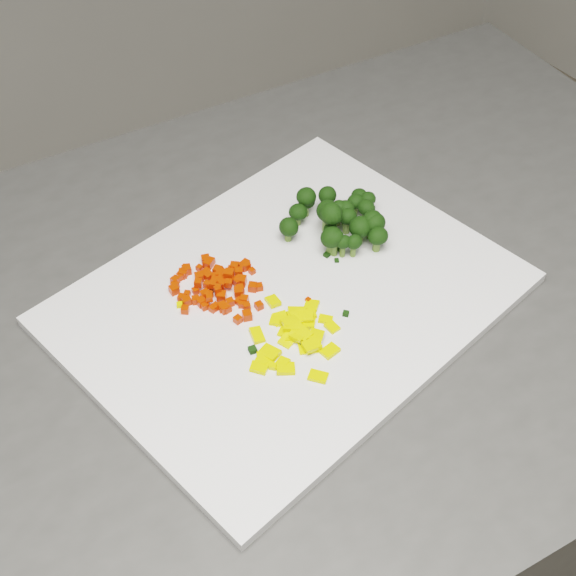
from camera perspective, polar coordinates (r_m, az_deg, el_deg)
counter_block at (r=1.18m, az=1.92°, el=-14.77°), size 1.01×0.76×0.90m
cutting_board at (r=0.79m, az=0.00°, el=-0.77°), size 0.46×0.38×0.01m
carrot_pile at (r=0.78m, az=-5.00°, el=0.36°), size 0.09×0.09×0.03m
pepper_pile at (r=0.74m, az=0.70°, el=-3.25°), size 0.11×0.11×0.01m
broccoli_pile at (r=0.83m, az=3.21°, el=5.27°), size 0.11×0.11×0.05m
carrot_cube_0 at (r=0.77m, az=-3.14°, el=-0.84°), size 0.01×0.01×0.01m
carrot_cube_1 at (r=0.80m, az=-6.34°, el=0.78°), size 0.01×0.01×0.01m
carrot_cube_2 at (r=0.80m, az=-5.80°, el=1.21°), size 0.01×0.01×0.01m
carrot_cube_3 at (r=0.77m, az=-5.61°, el=-0.69°), size 0.01×0.01×0.01m
carrot_cube_4 at (r=0.80m, az=-3.03°, el=1.59°), size 0.01×0.01×0.01m
carrot_cube_5 at (r=0.77m, az=-2.95°, el=-1.30°), size 0.01×0.01×0.01m
carrot_cube_6 at (r=0.80m, az=-4.87°, el=1.26°), size 0.01×0.01×0.01m
carrot_cube_7 at (r=0.78m, az=-2.53°, el=0.07°), size 0.01×0.01×0.01m
carrot_cube_8 at (r=0.80m, az=-4.08°, el=1.31°), size 0.01×0.01×0.01m
carrot_cube_9 at (r=0.79m, az=-8.04°, el=0.20°), size 0.01×0.01×0.01m
carrot_cube_10 at (r=0.81m, az=-5.69°, el=1.72°), size 0.01×0.01×0.01m
carrot_cube_11 at (r=0.77m, az=-3.30°, el=-1.16°), size 0.01×0.01×0.01m
carrot_cube_12 at (r=0.78m, az=-3.54°, el=-0.29°), size 0.01×0.01×0.01m
carrot_cube_13 at (r=0.78m, az=-5.00°, el=0.02°), size 0.01×0.01×0.01m
carrot_cube_14 at (r=0.80m, az=-2.58°, el=1.21°), size 0.01×0.01×0.01m
carrot_cube_15 at (r=0.79m, az=-3.59°, el=0.48°), size 0.01×0.01×0.01m
carrot_cube_16 at (r=0.78m, az=-7.57°, el=-0.70°), size 0.01×0.01×0.01m
carrot_cube_17 at (r=0.80m, az=-8.03°, el=0.54°), size 0.01×0.01×0.01m
carrot_cube_18 at (r=0.77m, az=-5.05°, el=-0.11°), size 0.01×0.01×0.01m
carrot_cube_19 at (r=0.80m, az=-4.25°, el=1.01°), size 0.01×0.01×0.01m
carrot_cube_20 at (r=0.77m, az=-5.37°, el=-1.48°), size 0.01×0.01×0.01m
carrot_cube_21 at (r=0.79m, az=-4.78°, el=0.28°), size 0.01×0.01×0.01m
carrot_cube_22 at (r=0.77m, az=-5.81°, el=-0.43°), size 0.01×0.01×0.01m
carrot_cube_23 at (r=0.80m, az=-7.63°, el=0.84°), size 0.01×0.01×0.01m
carrot_cube_24 at (r=0.80m, az=-7.49°, el=1.04°), size 0.01×0.01×0.01m
carrot_cube_25 at (r=0.81m, az=-7.22°, el=1.29°), size 0.01×0.01×0.01m
carrot_cube_26 at (r=0.77m, az=-4.70°, el=-1.35°), size 0.01×0.01×0.01m
carrot_cube_27 at (r=0.80m, az=-4.81°, el=0.95°), size 0.01×0.01×0.01m
carrot_cube_28 at (r=0.78m, az=-4.24°, el=0.34°), size 0.01×0.01×0.01m
carrot_cube_29 at (r=0.76m, az=-2.92°, el=-1.96°), size 0.01×0.01×0.01m
carrot_cube_30 at (r=0.79m, az=-5.63°, el=0.21°), size 0.01×0.01×0.01m
carrot_cube_31 at (r=0.81m, az=-5.53°, el=1.88°), size 0.01×0.01×0.01m
carrot_cube_32 at (r=0.78m, az=-6.41°, el=0.36°), size 0.01×0.01×0.01m
carrot_cube_33 at (r=0.77m, az=-6.18°, el=-0.99°), size 0.01×0.01×0.01m
carrot_cube_34 at (r=0.81m, az=-7.28°, el=1.29°), size 0.01×0.01×0.01m
carrot_cube_35 at (r=0.78m, az=-4.88°, el=-0.48°), size 0.01×0.01×0.01m
carrot_cube_36 at (r=0.81m, az=-6.33°, el=1.43°), size 0.01×0.01×0.01m
carrot_cube_37 at (r=0.80m, az=-3.23°, el=1.55°), size 0.01×0.01×0.01m
carrot_cube_38 at (r=0.79m, az=-4.81°, el=0.44°), size 0.01×0.01×0.01m
carrot_cube_39 at (r=0.78m, az=-7.22°, el=-0.92°), size 0.01×0.01×0.01m
carrot_cube_40 at (r=0.78m, az=-6.58°, el=-0.85°), size 0.01×0.01×0.01m
carrot_cube_41 at (r=0.80m, az=-7.47°, el=1.02°), size 0.01×0.01×0.01m
carrot_cube_42 at (r=0.78m, az=-5.36°, el=0.25°), size 0.01×0.01×0.01m
carrot_cube_43 at (r=0.77m, az=-4.53°, el=-1.44°), size 0.01×0.01×0.01m
carrot_cube_44 at (r=0.81m, az=-5.88°, el=2.02°), size 0.01×0.01×0.01m
carrot_cube_45 at (r=0.78m, az=-4.68°, el=0.29°), size 0.01×0.01×0.01m
carrot_cube_46 at (r=0.80m, az=-3.83°, el=1.52°), size 0.01×0.01×0.01m
carrot_cube_47 at (r=0.79m, az=-4.22°, el=0.99°), size 0.01×0.01×0.01m
carrot_cube_48 at (r=0.81m, az=-3.04°, el=1.76°), size 0.01×0.01×0.01m
carrot_cube_49 at (r=0.78m, az=-5.78°, el=0.26°), size 0.01×0.01×0.01m
carrot_cube_50 at (r=0.77m, az=-4.15°, el=-1.02°), size 0.01×0.01×0.01m
carrot_cube_51 at (r=0.79m, az=-8.10°, el=-0.12°), size 0.01×0.01×0.01m
carrot_cube_52 at (r=0.80m, az=-3.52°, el=1.14°), size 0.01×0.01×0.01m
carrot_cube_53 at (r=0.77m, az=-5.15°, el=-1.32°), size 0.01×0.01×0.01m
carrot_cube_54 at (r=0.77m, az=-3.16°, el=-0.92°), size 0.01×0.01×0.01m
carrot_cube_55 at (r=0.80m, az=-5.01°, el=1.24°), size 0.01×0.01×0.01m
carrot_cube_56 at (r=0.80m, az=-6.32°, el=0.62°), size 0.01×0.01×0.01m
carrot_cube_57 at (r=0.78m, az=-5.74°, el=-0.54°), size 0.01×0.01×0.01m
carrot_cube_58 at (r=0.78m, az=-7.18°, el=-0.42°), size 0.01×0.01×0.01m
carrot_cube_59 at (r=0.80m, az=-4.50°, el=1.06°), size 0.01×0.01×0.01m
carrot_cube_60 at (r=0.80m, az=-5.71°, el=0.84°), size 0.01×0.01×0.01m
carrot_cube_61 at (r=0.77m, az=-2.08°, el=-1.27°), size 0.01×0.01×0.01m
carrot_cube_62 at (r=0.80m, az=-5.70°, el=1.06°), size 0.01×0.01×0.01m
carrot_cube_63 at (r=0.79m, az=-5.17°, el=0.38°), size 0.01×0.01×0.01m
carrot_cube_64 at (r=0.79m, az=-4.13°, el=1.13°), size 0.01×0.01×0.01m
carrot_cube_65 at (r=0.78m, az=-4.80°, el=-0.46°), size 0.01×0.01×0.01m
carrot_cube_66 at (r=0.78m, az=-4.75°, el=-0.59°), size 0.01×0.01×0.01m
carrot_cube_67 at (r=0.77m, az=-5.94°, el=-1.27°), size 0.01×0.01×0.01m
carrot_cube_68 at (r=0.80m, az=-4.90°, el=1.13°), size 0.01×0.01×0.01m
carrot_cube_69 at (r=0.77m, az=-7.33°, el=-1.54°), size 0.01×0.01×0.01m
carrot_cube_70 at (r=0.79m, az=-3.33°, el=0.51°), size 0.01×0.01×0.01m
carrot_cube_71 at (r=0.78m, az=-5.90°, el=-0.48°), size 0.01×0.01×0.01m
carrot_cube_72 at (r=0.78m, az=-2.06°, el=0.08°), size 0.01×0.01×0.01m
carrot_cube_73 at (r=0.80m, az=-5.96°, el=1.02°), size 0.01×0.01×0.01m
carrot_cube_74 at (r=0.81m, az=-7.23°, el=1.38°), size 0.01×0.01×0.01m
carrot_cube_75 at (r=0.78m, az=-3.44°, el=-0.08°), size 0.01×0.01×0.01m
carrot_cube_76 at (r=0.80m, az=-5.18°, el=0.77°), size 0.01×0.01×0.01m
carrot_cube_77 at (r=0.79m, az=-6.59°, el=-0.20°), size 0.01×0.01×0.01m
carrot_cube_78 at (r=0.77m, az=-4.38°, el=-1.47°), size 0.01×0.01×0.01m
carrot_cube_79 at (r=0.76m, az=-3.59°, el=-2.25°), size 0.01×0.01×0.01m
pepper_chunk_0 at (r=0.72m, az=2.15°, el=-6.30°), size 0.02×0.02×0.00m
pepper_chunk_1 at (r=0.72m, az=-0.17°, el=-5.75°), size 0.02×0.02×0.01m
pepper_chunk_2 at (r=0.72m, az=-0.45°, el=-5.44°), size 0.02×0.02×0.01m
pepper_chunk_3 at (r=0.74m, az=0.79°, el=-3.36°), size 0.02×0.02×0.01m
pepper_chunk_4 at (r=0.75m, az=-2.21°, el=-3.37°), size 0.02×0.02×0.01m
pepper_chunk_5 at (r=0.75m, az=3.16°, el=-2.79°), size 0.01×0.01×0.00m
pepper_chunk_6 at (r=0.74m, az=1.45°, el=-4.22°), size 0.02×0.02×0.01m
pepper_chunk_7 at (r=0.74m, az=0.84°, el=-3.24°), size 0.02×0.02×0.01m
pepper_chunk_8 at (r=0.75m, az=-0.18°, el=-3.19°), size 0.02×0.02×0.01m
pepper_chunk_9 at (r=0.74m, az=-0.00°, el=-3.71°), size 0.02×0.02×0.01m
pepper_chunk_10 at (r=0.74m, az=0.46°, el=-3.59°), size 0.02×0.02×0.01m
pepper_chunk_11 at (r=0.76m, az=-0.61°, el=-2.35°), size 0.02×0.02×0.01m
pepper_chunk_12 at (r=0.76m, az=1.58°, el=-1.86°), size 0.01×0.01×0.00m
pepper_chunk_13 at (r=0.74m, az=1.04°, el=-3.23°), size 0.01×0.02×0.01m
pepper_chunk_14 at (r=0.74m, az=0.32°, el=-2.74°), size 0.02×0.02×0.00m
pepper_chunk_15 at (r=0.73m, az=2.99°, el=-4.49°), size 0.02×0.01×0.00m
pepper_chunk_16 at (r=0.76m, az=0.84°, el=-2.05°), size 0.02×0.02×0.01m
pepper_chunk_17 at (r=0.73m, az=-1.31°, el=-4.62°), size 0.02×0.02×0.01m
pepper_chunk_18 at (r=0.74m, az=2.02°, el=-3.40°), size 0.02×0.02×0.01m
pepper_chunk_19 at (r=0.75m, az=1.30°, el=-2.05°), size 0.02×0.02×0.01m
pepper_chunk_20 at (r=0.77m, az=-1.08°, el=-0.94°), size 0.01×0.02×0.01m
pepper_chunk_21 at (r=0.73m, az=-1.67°, el=-5.11°), size 0.02×0.01×0.00m
pepper_chunk_22 at (r=0.76m, az=2.68°, el=-2.24°), size 0.02×0.02×0.00m
pepper_chunk_23 at (r=0.76m, az=1.35°, el=-2.50°), size 0.02×0.02×0.01m
pepper_chunk_24 at (r=0.72m, az=-2.27°, el=-5.61°), size 0.02×0.02×0.01m
pepper_chunk_25 at (r=0.73m, az=-1.65°, el=-5.12°), size 0.02×0.02×0.00m
pepper_chunk_26 at (r=0.73m, az=1.70°, el=-4.09°), size 0.02×0.01×0.00m
pepper_chunk_27 at (r=0.76m, az=-0.52°, el=-2.22°), size 0.02×0.02×0.01m
pepper_chunk_28 at (r=0.77m, az=1.69°, el=-1.23°), size 0.02×0.02×0.00m
pepper_chunk_29 at (r=0.76m, az=0.53°, el=-2.14°), size 0.02×0.02×0.01m
pepper_chunk_30 at (r=0.75m, az=0.15°, el=-2.40°), size 0.02×0.01×0.01m
pepper_chunk_31 at (r=0.72m, az=-1.97°, el=-5.59°), size 0.02×0.02×0.00m
pepper_chunk_32 at (r=0.76m, az=0.60°, el=-1.83°), size 0.02×0.02×0.01m
broccoli_floret_0 at (r=0.83m, az=0.01°, el=4.09°), size 0.03×0.03×0.03m
broccoli_floret_1 at (r=0.82m, az=6.35°, el=3.41°), size 0.03×0.03×0.03m
broccoli_floret_2 at (r=0.82m, az=3.01°, el=4.86°), size 0.03×0.03×0.03m
broccoli_floret_3 at (r=0.83m, az=5.09°, el=4.02°), size 0.03×0.03×0.03m
broccoli_floret_4 at (r=0.85m, az=0.68°, el=5.20°), size 0.03×0.03×0.02m
broccoli_floret_5 at (r=0.83m, az=2.99°, el=3.83°), size 0.02×0.02×0.02m
broccoli_floret_6 at (r=0.85m, az=4.09°, el=5.27°), size 0.02×0.02×0.03m
broccoli_floret_7 at (r=0.87m, az=5.05°, el=6.30°), size 0.02×0.02×0.02m
broccoli_floret_8 at (r=0.84m, az=4.19°, el=4.72°), size 0.03×0.03×0.03m
broccoli_floret_9 at (r=0.85m, az=1.25°, el=6.07°), size 0.03×0.03×0.03m
broccoli_floret_10 at (r=0.85m, az=3.59°, el=5.29°), size 0.02×0.02×0.03m
broccoli_floret_11 at (r=0.83m, az=5.03°, el=4.21°), size 0.02×0.02×0.02m
broccoli_floret_12 at (r=0.81m, az=3.05°, el=3.28°), size 0.03×0.03×0.03m
broccoli_floret_13 at (r=0.83m, az=5.94°, el=4.43°), size 0.03×0.03×0.03m
broccoli_floret_14 at (r=0.84m, az=2.76°, el=5.04°), size 0.03×0.03×0.04m
broccoli_floret_15 at (r=0.85m, az=5.53°, el=5.38°), size 0.02×0.02×0.03m
broccoli_floret_16 at (r=0.86m, az=2.76°, el=6.22°), size 0.03×0.03×0.03m
broccoli_floret_17 at (r=0.83m, az=6.13°, el=4.21°), size 0.03×0.03×0.03m
broccoli_floret_18 at (r=0.81m, az=4.67°, el=2.95°), size 0.02×0.02×0.02m
broccoli_floret_19 at (r=0.86m, az=5.65°, el=6.01°), size 0.02×0.02×0.03m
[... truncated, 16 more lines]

